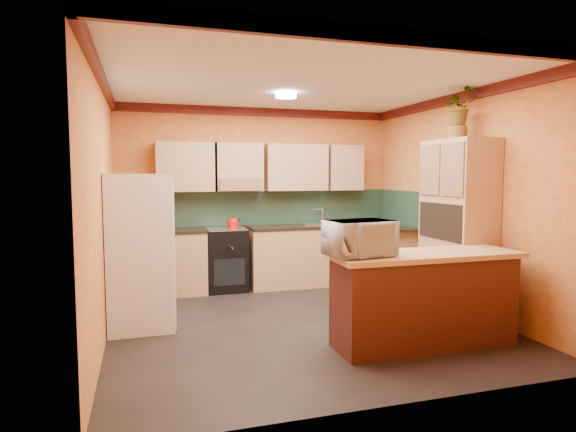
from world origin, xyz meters
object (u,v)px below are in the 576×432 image
object	(u,v)px
stove	(226,259)
microwave	(360,238)
pantry	(457,229)
base_cabinets_back	(267,258)
breakfast_bar	(424,301)
fridge	(140,252)

from	to	relation	value
stove	microwave	world-z (taller)	microwave
stove	pantry	size ratio (longest dim) A/B	0.43
base_cabinets_back	breakfast_bar	world-z (taller)	same
stove	pantry	xyz separation A→B (m)	(2.41, -2.10, 0.59)
fridge	microwave	world-z (taller)	fridge
fridge	stove	bearing A→B (deg)	51.35
fridge	breakfast_bar	distance (m)	3.04
microwave	base_cabinets_back	bearing A→B (deg)	84.36
fridge	microwave	bearing A→B (deg)	-34.68
base_cabinets_back	microwave	world-z (taller)	microwave
stove	pantry	distance (m)	3.25
breakfast_bar	base_cabinets_back	bearing A→B (deg)	107.02
pantry	microwave	xyz separation A→B (m)	(-1.62, -0.75, 0.05)
stove	pantry	world-z (taller)	pantry
stove	breakfast_bar	world-z (taller)	stove
pantry	breakfast_bar	world-z (taller)	pantry
breakfast_bar	microwave	bearing A→B (deg)	180.00
base_cabinets_back	microwave	bearing A→B (deg)	-86.67
base_cabinets_back	pantry	xyz separation A→B (m)	(1.79, -2.10, 0.61)
breakfast_bar	microwave	xyz separation A→B (m)	(-0.71, 0.00, 0.66)
pantry	breakfast_bar	xyz separation A→B (m)	(-0.92, -0.75, -0.61)
base_cabinets_back	breakfast_bar	bearing A→B (deg)	-72.98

